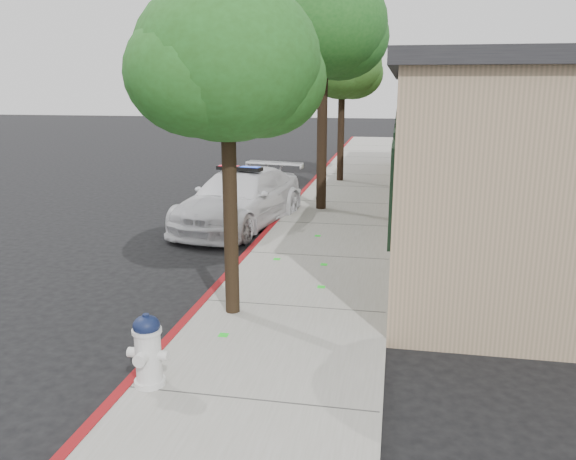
# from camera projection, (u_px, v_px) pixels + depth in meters

# --- Properties ---
(ground) EXTENTS (120.00, 120.00, 0.00)m
(ground) POSITION_uv_depth(u_px,v_px,m) (201.00, 308.00, 9.98)
(ground) COLOR black
(ground) RESTS_ON ground
(sidewalk) EXTENTS (3.20, 60.00, 0.15)m
(sidewalk) POSITION_uv_depth(u_px,v_px,m) (316.00, 259.00, 12.53)
(sidewalk) COLOR gray
(sidewalk) RESTS_ON ground
(red_curb) EXTENTS (0.14, 60.00, 0.16)m
(red_curb) POSITION_uv_depth(u_px,v_px,m) (248.00, 255.00, 12.81)
(red_curb) COLOR maroon
(red_curb) RESTS_ON ground
(clapboard_building) EXTENTS (7.30, 20.89, 4.24)m
(clapboard_building) POSITION_uv_depth(u_px,v_px,m) (517.00, 142.00, 16.83)
(clapboard_building) COLOR tan
(clapboard_building) RESTS_ON ground
(police_car) EXTENTS (3.06, 5.55, 1.64)m
(police_car) POSITION_uv_depth(u_px,v_px,m) (240.00, 198.00, 15.61)
(police_car) COLOR white
(police_car) RESTS_ON ground
(fire_hydrant) EXTENTS (0.53, 0.46, 0.93)m
(fire_hydrant) POSITION_uv_depth(u_px,v_px,m) (148.00, 350.00, 7.00)
(fire_hydrant) COLOR silver
(fire_hydrant) RESTS_ON sidewalk
(street_tree_near) EXTENTS (2.86, 2.81, 5.14)m
(street_tree_near) POSITION_uv_depth(u_px,v_px,m) (227.00, 69.00, 8.48)
(street_tree_near) COLOR black
(street_tree_near) RESTS_ON sidewalk
(street_tree_mid) EXTENTS (3.62, 3.63, 6.80)m
(street_tree_mid) POSITION_uv_depth(u_px,v_px,m) (324.00, 29.00, 16.11)
(street_tree_mid) COLOR black
(street_tree_mid) RESTS_ON sidewalk
(street_tree_far) EXTENTS (2.99, 3.05, 5.57)m
(street_tree_far) POSITION_uv_depth(u_px,v_px,m) (343.00, 69.00, 21.41)
(street_tree_far) COLOR black
(street_tree_far) RESTS_ON sidewalk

